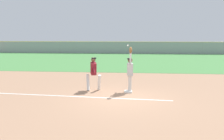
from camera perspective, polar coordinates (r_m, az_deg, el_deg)
The scene contains 11 objects.
ground_plane at distance 10.34m, azimuth 2.00°, elevation -7.11°, with size 77.10×77.10×0.00m, color tan.
outfield_grass at distance 25.96m, azimuth 4.01°, elevation 2.53°, with size 43.32×17.78×0.01m, color #4C8C47.
chalk_foul_line at distance 11.32m, azimuth -16.82°, elevation -6.06°, with size 12.00×0.10×0.01m, color white.
first_base at distance 11.37m, azimuth 4.09°, elevation -5.44°, with size 0.38×0.38×0.08m, color white.
fielder at distance 11.20m, azimuth 4.56°, elevation -0.03°, with size 0.30×0.90×2.28m.
runner at distance 11.58m, azimuth -4.68°, elevation -0.36°, with size 0.85×0.83×1.72m.
baseball at distance 11.22m, azimuth 4.01°, elevation 6.18°, with size 0.07×0.07×0.07m, color white.
outfield_fence at distance 34.75m, azimuth 4.35°, elevation 5.62°, with size 43.40×0.08×1.84m.
parked_car_tan at distance 39.20m, azimuth -4.55°, elevation 5.62°, with size 4.50×2.32×1.25m.
parked_car_green at distance 38.62m, azimuth 4.21°, elevation 5.58°, with size 4.58×2.48×1.25m.
parked_car_blue at distance 39.07m, azimuth 12.19°, elevation 5.44°, with size 4.56×2.43×1.25m.
Camera 1 is at (0.55, -9.93, 2.84)m, focal length 36.31 mm.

